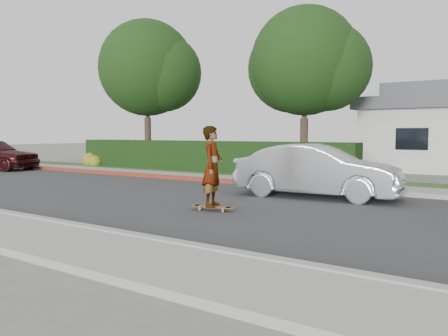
{
  "coord_description": "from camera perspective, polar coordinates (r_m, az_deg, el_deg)",
  "views": [
    {
      "loc": [
        9.24,
        -9.4,
        1.86
      ],
      "look_at": [
        3.36,
        -0.42,
        1.0
      ],
      "focal_mm": 35.0,
      "sensor_mm": 36.0,
      "label": 1
    }
  ],
  "objects": [
    {
      "name": "hedge",
      "position": [
        20.66,
        -3.2,
        1.48
      ],
      "size": [
        15.0,
        1.0,
        1.5
      ],
      "primitive_type": "cube",
      "color": "black",
      "rests_on": "ground"
    },
    {
      "name": "car_silver",
      "position": [
        12.86,
        12.04,
        -0.38
      ],
      "size": [
        4.79,
        1.96,
        1.54
      ],
      "primitive_type": "imported",
      "rotation": [
        0.0,
        0.0,
        1.64
      ],
      "color": "silver",
      "rests_on": "ground"
    },
    {
      "name": "tree_center",
      "position": [
        20.37,
        10.71,
        13.09
      ],
      "size": [
        5.66,
        4.84,
        7.44
      ],
      "color": "#33261C",
      "rests_on": "ground"
    },
    {
      "name": "tree_left",
      "position": [
        24.89,
        -9.75,
        12.37
      ],
      "size": [
        5.99,
        5.21,
        8.0
      ],
      "color": "#33261C",
      "rests_on": "ground"
    },
    {
      "name": "curb_red_section",
      "position": [
        19.71,
        -13.28,
        -0.74
      ],
      "size": [
        12.0,
        0.21,
        0.15
      ],
      "primitive_type": "cube",
      "color": "maroon",
      "rests_on": "ground"
    },
    {
      "name": "curb_far",
      "position": [
        16.46,
        -1.19,
        -1.65
      ],
      "size": [
        60.0,
        0.2,
        0.15
      ],
      "primitive_type": "cube",
      "color": "#9E9E99",
      "rests_on": "ground"
    },
    {
      "name": "planting_strip",
      "position": [
        18.57,
        3.17,
        -1.03
      ],
      "size": [
        60.0,
        1.6,
        0.1
      ],
      "primitive_type": "cube",
      "color": "#2D4C1E",
      "rests_on": "ground"
    },
    {
      "name": "flowering_shrub",
      "position": [
        25.17,
        -16.8,
        0.9
      ],
      "size": [
        1.4,
        1.0,
        0.9
      ],
      "color": "#2D4C19",
      "rests_on": "ground"
    },
    {
      "name": "road",
      "position": [
        13.31,
        -11.22,
        -3.52
      ],
      "size": [
        60.0,
        8.0,
        0.01
      ],
      "primitive_type": "cube",
      "color": "#2D2D30",
      "rests_on": "ground"
    },
    {
      "name": "skateboard",
      "position": [
        10.47,
        -1.5,
        -5.11
      ],
      "size": [
        1.15,
        0.44,
        0.1
      ],
      "rotation": [
        0.0,
        0.0,
        0.2
      ],
      "color": "#C47C35",
      "rests_on": "ground"
    },
    {
      "name": "sidewalk_far",
      "position": [
        17.21,
        0.51,
        -1.43
      ],
      "size": [
        60.0,
        1.6,
        0.12
      ],
      "primitive_type": "cube",
      "color": "gray",
      "rests_on": "ground"
    },
    {
      "name": "curb_near",
      "position": [
        10.8,
        -26.69,
        -5.42
      ],
      "size": [
        60.0,
        0.2,
        0.15
      ],
      "primitive_type": "cube",
      "color": "#9E9E99",
      "rests_on": "ground"
    },
    {
      "name": "skateboarder",
      "position": [
        10.35,
        -1.52,
        0.22
      ],
      "size": [
        0.63,
        0.8,
        1.92
      ],
      "primitive_type": "imported",
      "rotation": [
        0.0,
        0.0,
        1.84
      ],
      "color": "white",
      "rests_on": "skateboard"
    },
    {
      "name": "ground",
      "position": [
        13.31,
        -11.22,
        -3.54
      ],
      "size": [
        120.0,
        120.0,
        0.0
      ],
      "primitive_type": "plane",
      "color": "slate",
      "rests_on": "ground"
    }
  ]
}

